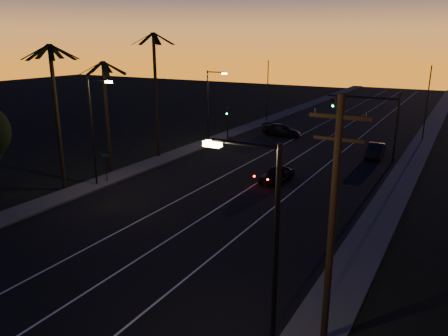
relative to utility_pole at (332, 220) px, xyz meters
The scene contains 21 objects.
road 23.72m from the utility_pole, 120.11° to the left, with size 20.00×170.00×0.01m, color black.
sidewalk_left 30.78m from the utility_pole, 138.74° to the left, with size 2.40×170.00×0.16m, color #3E3E3B.
sidewalk_right 20.68m from the utility_pole, 91.15° to the left, with size 2.40×170.00×0.16m, color #3E3E3B.
lane_stripe_left 25.32m from the utility_pole, 126.13° to the left, with size 0.12×160.00×0.01m, color silver.
lane_stripe_mid 23.48m from the utility_pole, 119.03° to the left, with size 0.12×160.00×0.01m, color silver.
lane_stripe_right 22.04m from the utility_pole, 110.81° to the left, with size 0.12×160.00×0.01m, color silver.
palm_near 25.55m from the utility_pole, 161.71° to the left, with size 4.25×4.16×11.53m.
palm_mid 28.49m from the utility_pole, 150.55° to the left, with size 4.25×4.16×10.03m.
palm_far 31.17m from the utility_pole, 139.96° to the left, with size 4.25×4.16×12.53m.
streetlight_left_near 24.44m from the utility_pole, 155.85° to the left, with size 2.55×0.26×9.00m.
streetlight_left_far 35.79m from the utility_pole, 128.52° to the left, with size 2.55×0.26×8.50m.
streetlight_right_near 4.10m from the utility_pole, 102.67° to the right, with size 2.55×0.26×9.00m.
street_sign 25.22m from the utility_pole, 153.85° to the left, with size 0.70×0.06×2.60m.
utility_pole is the anchor object (origin of this frame).
signal_mast 30.33m from the utility_pole, 98.47° to the left, with size 7.10×0.41×7.00m.
signal_post 36.74m from the utility_pole, 125.13° to the left, with size 0.28×0.37×4.20m.
far_pole_left 50.36m from the utility_pole, 116.67° to the left, with size 0.14×0.14×9.00m, color black.
far_pole_right 42.01m from the utility_pole, 90.82° to the left, with size 0.14×0.14×9.00m, color black.
lead_car 21.43m from the utility_pole, 118.01° to the left, with size 2.35×4.66×1.36m.
right_car 31.61m from the utility_pole, 97.37° to the left, with size 1.79×4.52×1.47m.
cross_car 40.18m from the utility_pole, 114.71° to the left, with size 5.26×2.63×1.47m.
Camera 1 is at (15.48, -5.12, 11.75)m, focal length 35.00 mm.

